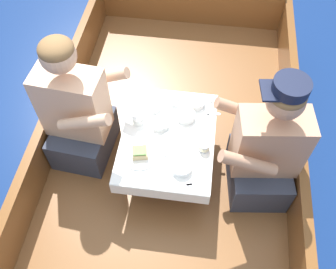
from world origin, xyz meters
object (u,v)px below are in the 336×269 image
Objects in this scene: person_starboard at (265,151)px; coffee_cup_port at (156,107)px; coffee_cup_starboard at (138,120)px; person_port at (77,114)px; sandwich at (140,152)px; coffee_cup_center at (175,100)px; tin_can at (204,147)px.

person_starboard reaches higher than coffee_cup_port.
coffee_cup_starboard is at bearing -17.17° from person_starboard.
coffee_cup_port is (0.48, 0.14, -0.02)m from person_port.
person_port is 9.08× the size of sandwich.
coffee_cup_port is (-0.70, 0.26, -0.01)m from person_starboard.
person_port is at bearing -160.28° from coffee_cup_center.
coffee_cup_port is at bearing -147.53° from coffee_cup_center.
person_starboard is 10.39× the size of coffee_cup_port.
person_port is at bearing -176.74° from coffee_cup_starboard.
person_starboard is 9.00× the size of sandwich.
person_starboard is at bearing 7.67° from sandwich.
person_starboard reaches higher than sandwich.
coffee_cup_center is at bearing 24.86° from person_port.
coffee_cup_center reaches higher than coffee_cup_port.
person_starboard is at bearing -10.20° from coffee_cup_starboard.
person_port reaches higher than tin_can.
person_port is at bearing 171.24° from tin_can.
coffee_cup_starboard is (0.39, 0.02, -0.02)m from person_port.
coffee_cup_starboard is 1.02× the size of coffee_cup_center.
sandwich is at bearing 0.69° from person_starboard.
person_port reaches higher than person_starboard.
person_starboard is 0.75m from sandwich.
person_starboard is at bearing -0.69° from person_port.
person_port is at bearing -12.82° from person_starboard.
tin_can is at bearing -3.62° from person_port.
person_port is 0.50m from coffee_cup_port.
person_port reaches higher than coffee_cup_starboard.
coffee_cup_port is 1.42× the size of tin_can.
coffee_cup_port is 0.14m from coffee_cup_center.
coffee_cup_port is 0.15m from coffee_cup_starboard.
coffee_cup_port is 0.99× the size of coffee_cup_center.
coffee_cup_port is at bearing 21.38° from person_port.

